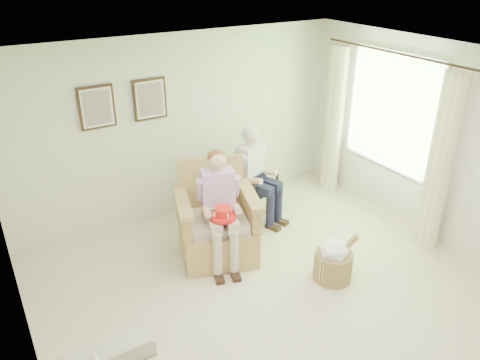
{
  "coord_description": "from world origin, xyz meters",
  "views": [
    {
      "loc": [
        -2.52,
        -3.04,
        3.52
      ],
      "look_at": [
        0.09,
        1.3,
        1.05
      ],
      "focal_mm": 35.0,
      "sensor_mm": 36.0,
      "label": 1
    }
  ],
  "objects_px": {
    "wood_armchair": "(248,182)",
    "wicker_armchair": "(216,228)",
    "red_hat": "(223,214)",
    "person_dark": "(254,169)",
    "person_wicker": "(221,200)",
    "hatbox": "(334,260)"
  },
  "relations": [
    {
      "from": "wood_armchair",
      "to": "wicker_armchair",
      "type": "bearing_deg",
      "value": -163.67
    },
    {
      "from": "wicker_armchair",
      "to": "person_dark",
      "type": "xyz_separation_m",
      "value": [
        0.9,
        0.51,
        0.41
      ]
    },
    {
      "from": "person_wicker",
      "to": "person_dark",
      "type": "distance_m",
      "value": 1.12
    },
    {
      "from": "wood_armchair",
      "to": "person_wicker",
      "type": "distance_m",
      "value": 1.27
    },
    {
      "from": "wicker_armchair",
      "to": "red_hat",
      "type": "bearing_deg",
      "value": -85.28
    },
    {
      "from": "person_wicker",
      "to": "person_dark",
      "type": "relative_size",
      "value": 1.06
    },
    {
      "from": "red_hat",
      "to": "hatbox",
      "type": "distance_m",
      "value": 1.41
    },
    {
      "from": "person_wicker",
      "to": "hatbox",
      "type": "relative_size",
      "value": 2.14
    },
    {
      "from": "red_hat",
      "to": "wood_armchair",
      "type": "bearing_deg",
      "value": 45.97
    },
    {
      "from": "wicker_armchair",
      "to": "person_wicker",
      "type": "bearing_deg",
      "value": -72.44
    },
    {
      "from": "person_wicker",
      "to": "wicker_armchair",
      "type": "bearing_deg",
      "value": 107.56
    },
    {
      "from": "red_hat",
      "to": "hatbox",
      "type": "xyz_separation_m",
      "value": [
        1.02,
        -0.83,
        -0.52
      ]
    },
    {
      "from": "wicker_armchair",
      "to": "hatbox",
      "type": "height_order",
      "value": "wicker_armchair"
    },
    {
      "from": "hatbox",
      "to": "wood_armchair",
      "type": "bearing_deg",
      "value": 91.39
    },
    {
      "from": "person_dark",
      "to": "hatbox",
      "type": "height_order",
      "value": "person_dark"
    },
    {
      "from": "person_dark",
      "to": "wicker_armchair",
      "type": "bearing_deg",
      "value": -170.6
    },
    {
      "from": "wood_armchair",
      "to": "red_hat",
      "type": "relative_size",
      "value": 3.09
    },
    {
      "from": "wicker_armchair",
      "to": "hatbox",
      "type": "bearing_deg",
      "value": -33.6
    },
    {
      "from": "wood_armchair",
      "to": "red_hat",
      "type": "xyz_separation_m",
      "value": [
        -0.98,
        -1.01,
        0.26
      ]
    },
    {
      "from": "red_hat",
      "to": "hatbox",
      "type": "relative_size",
      "value": 0.45
    },
    {
      "from": "person_dark",
      "to": "hatbox",
      "type": "bearing_deg",
      "value": -108.74
    },
    {
      "from": "person_wicker",
      "to": "red_hat",
      "type": "relative_size",
      "value": 4.72
    }
  ]
}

